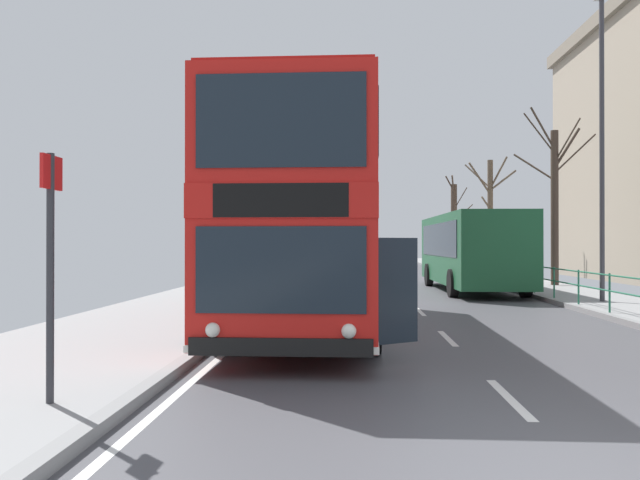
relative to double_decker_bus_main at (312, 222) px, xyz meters
The scene contains 9 objects.
ground 9.28m from the double_decker_bus_main, 77.34° to the right, with size 15.80×140.00×0.20m.
double_decker_bus_main is the anchor object (origin of this frame).
background_bus_far_lane 12.47m from the double_decker_bus_main, 63.94° to the left, with size 2.82×9.73×2.91m.
pedestrian_railing_far_kerb 10.43m from the double_decker_bus_main, 46.24° to the left, with size 0.05×31.98×0.96m.
bus_stop_sign_near 7.58m from the double_decker_bus_main, 107.98° to the right, with size 0.08×0.44×2.63m.
street_lamp_far_side 10.16m from the double_decker_bus_main, 32.69° to the left, with size 0.28×0.60×9.08m.
bare_tree_far_00 15.72m from the double_decker_bus_main, 54.29° to the left, with size 2.88×2.23×7.23m.
bare_tree_far_01 31.93m from the double_decker_bus_main, 75.50° to the left, with size 1.91×1.20×6.36m.
bare_tree_far_02 26.16m from the double_decker_bus_main, 69.65° to the left, with size 2.65×2.75×6.76m.
Camera 1 is at (-1.87, -5.04, 1.82)m, focal length 36.07 mm.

